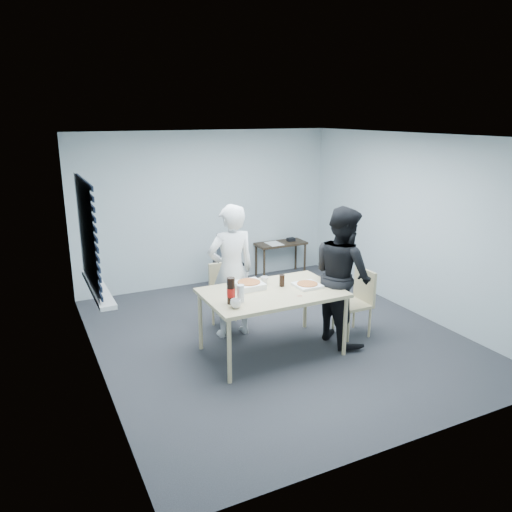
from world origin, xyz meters
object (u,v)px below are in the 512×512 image
dining_table (272,296)px  person_black (342,275)px  chair_far (226,290)px  mug_a (236,304)px  backpack (228,248)px  side_table (281,247)px  person_white (231,271)px  mug_b (264,280)px  soda_bottle (231,291)px  chair_right (358,297)px  stool (228,268)px

dining_table → person_black: size_ratio=0.93×
chair_far → mug_a: 1.40m
backpack → mug_a: (-0.94, -2.44, 0.08)m
dining_table → side_table: (1.58, 2.66, -0.21)m
person_white → mug_b: size_ratio=17.70×
dining_table → backpack: bearing=81.0°
mug_b → soda_bottle: (-0.64, -0.43, 0.10)m
chair_right → soda_bottle: (-1.88, -0.13, 0.43)m
side_table → mug_a: 3.69m
person_black → mug_a: person_black is taller
soda_bottle → chair_right: bearing=4.1°
dining_table → side_table: bearing=59.3°
mug_a → stool: bearing=69.0°
chair_far → person_black: size_ratio=0.50×
mug_b → chair_right: bearing=-13.4°
mug_b → mug_a: bearing=-138.4°
dining_table → backpack: backpack is taller
person_white → soda_bottle: (-0.36, -0.84, 0.06)m
chair_right → mug_b: mug_b is taller
chair_right → mug_a: 1.93m
mug_b → soda_bottle: 0.78m
side_table → mug_b: bearing=-122.9°
chair_right → backpack: (-0.94, 2.16, 0.26)m
dining_table → soda_bottle: soda_bottle is taller
chair_right → stool: size_ratio=1.63×
chair_far → side_table: chair_far is taller
mug_a → soda_bottle: size_ratio=0.41×
chair_right → mug_b: size_ratio=8.90×
chair_far → side_table: (1.76, 1.66, 0.02)m
chair_right → stool: chair_right is taller
chair_right → side_table: bearing=83.5°
side_table → backpack: size_ratio=1.98×
person_white → soda_bottle: person_white is taller
stool → mug_a: bearing=-111.0°
chair_far → chair_right: same height
side_table → mug_b: mug_b is taller
stool → backpack: (-0.00, -0.01, 0.33)m
person_white → person_black: size_ratio=1.00×
person_black → chair_right: bearing=-79.3°
chair_far → dining_table: bearing=-79.5°
chair_far → mug_a: size_ratio=7.24×
side_table → soda_bottle: (-2.18, -2.81, 0.41)m
side_table → chair_right: bearing=-96.5°
stool → backpack: 0.34m
stool → mug_a: (-0.94, -2.45, 0.41)m
person_white → soda_bottle: size_ratio=5.84×
chair_far → person_white: (-0.05, -0.31, 0.37)m
backpack → stool: bearing=111.4°
soda_bottle → dining_table: bearing=14.2°
person_white → stool: 1.64m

